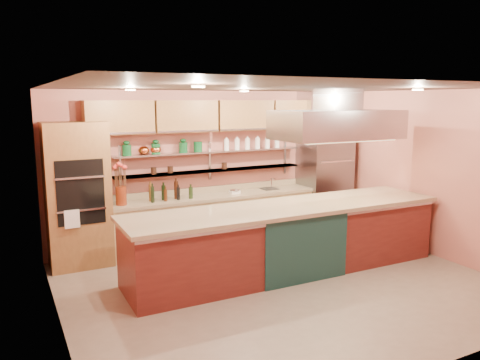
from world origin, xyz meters
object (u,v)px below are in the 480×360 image
refrigerator (324,179)px  copper_kettle (144,150)px  island (287,239)px  kitchen_scale (235,191)px  green_canister (198,147)px  flower_vase (121,196)px

refrigerator → copper_kettle: size_ratio=11.60×
refrigerator → island: size_ratio=0.42×
kitchen_scale → green_canister: 1.06m
refrigerator → island: (-2.00, -1.70, -0.53)m
flower_vase → kitchen_scale: flower_vase is taller
copper_kettle → flower_vase: bearing=-154.6°
island → flower_vase: flower_vase is taller
flower_vase → green_canister: (1.46, 0.22, 0.72)m
island → copper_kettle: 2.85m
refrigerator → kitchen_scale: (-2.04, 0.01, -0.07)m
island → flower_vase: bearing=141.7°
flower_vase → kitchen_scale: bearing=0.0°
copper_kettle → green_canister: green_canister is taller
refrigerator → kitchen_scale: 2.04m
island → copper_kettle: bearing=131.3°
refrigerator → green_canister: bearing=175.1°
island → kitchen_scale: 1.77m
refrigerator → copper_kettle: bearing=176.4°
refrigerator → copper_kettle: refrigerator is taller
copper_kettle → refrigerator: bearing=-3.6°
island → kitchen_scale: island is taller
flower_vase → kitchen_scale: (2.09, 0.00, -0.11)m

